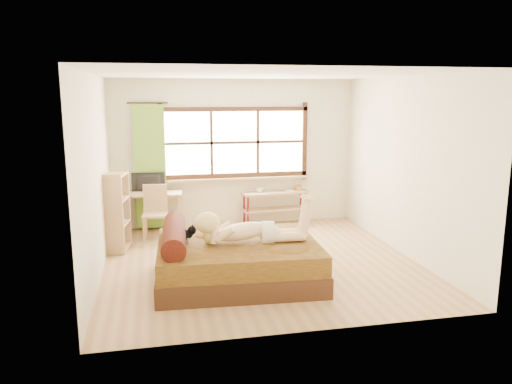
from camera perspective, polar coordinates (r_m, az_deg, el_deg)
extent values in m
plane|color=#9E754C|center=(7.43, 0.50, -7.97)|extent=(4.50, 4.50, 0.00)
plane|color=white|center=(7.03, 0.54, 13.31)|extent=(4.50, 4.50, 0.00)
plane|color=silver|center=(9.30, -2.45, 4.46)|extent=(4.50, 0.00, 4.50)
plane|color=silver|center=(4.97, 6.06, -1.55)|extent=(4.50, 0.00, 4.50)
plane|color=silver|center=(6.99, -17.83, 1.67)|extent=(0.00, 4.50, 4.50)
plane|color=silver|center=(7.89, 16.71, 2.78)|extent=(0.00, 4.50, 4.50)
cube|color=#FFEDBF|center=(9.27, -2.45, 5.68)|extent=(2.60, 0.01, 1.30)
cube|color=tan|center=(9.29, -2.34, 1.52)|extent=(2.80, 0.16, 0.04)
cube|color=#539729|center=(9.08, -12.01, 2.79)|extent=(0.55, 0.10, 2.20)
cube|color=black|center=(6.71, -2.07, -8.92)|extent=(2.20, 1.80, 0.26)
cube|color=#3A210D|center=(6.63, -2.09, -6.78)|extent=(2.16, 1.77, 0.26)
cylinder|color=black|center=(6.52, -9.34, -4.87)|extent=(0.38, 1.45, 0.30)
cube|color=tan|center=(8.98, -12.19, -0.16)|extent=(1.21, 0.63, 0.04)
cube|color=tan|center=(8.92, -15.65, -2.78)|extent=(0.05, 0.05, 0.70)
cube|color=tan|center=(8.81, -8.74, -2.65)|extent=(0.05, 0.05, 0.70)
cube|color=tan|center=(9.33, -15.26, -2.15)|extent=(0.05, 0.05, 0.70)
cube|color=tan|center=(9.23, -8.66, -2.02)|extent=(0.05, 0.05, 0.70)
imported|color=black|center=(8.99, -12.24, 1.08)|extent=(0.59, 0.13, 0.34)
cube|color=tan|center=(8.60, -11.46, -2.56)|extent=(0.44, 0.44, 0.04)
cube|color=tan|center=(8.72, -11.43, -0.65)|extent=(0.41, 0.07, 0.47)
cube|color=tan|center=(8.50, -12.67, -4.33)|extent=(0.04, 0.04, 0.41)
cube|color=tan|center=(8.47, -10.30, -4.29)|extent=(0.04, 0.04, 0.41)
cube|color=tan|center=(8.84, -12.45, -3.72)|extent=(0.04, 0.04, 0.41)
cube|color=tan|center=(8.81, -10.17, -3.68)|extent=(0.04, 0.04, 0.41)
cube|color=tan|center=(9.39, 2.21, -0.08)|extent=(1.28, 0.44, 0.04)
cube|color=tan|center=(9.45, 2.20, -1.94)|extent=(1.28, 0.44, 0.03)
cylinder|color=maroon|center=(9.16, -0.91, -2.24)|extent=(0.04, 0.04, 0.63)
cylinder|color=maroon|center=(9.54, 5.69, -1.74)|extent=(0.04, 0.04, 0.63)
cylinder|color=maroon|center=(9.39, -1.36, -1.90)|extent=(0.04, 0.04, 0.63)
cylinder|color=maroon|center=(9.77, 5.11, -1.42)|extent=(0.04, 0.04, 0.63)
cube|color=#BC7A2F|center=(9.54, 4.86, 0.46)|extent=(0.11, 0.11, 0.08)
imported|color=gray|center=(9.31, 0.42, 0.25)|extent=(0.13, 0.13, 0.09)
imported|color=gray|center=(9.43, 3.39, 0.14)|extent=(0.17, 0.21, 0.02)
cube|color=tan|center=(8.25, -15.40, -6.06)|extent=(0.38, 0.55, 0.03)
cube|color=tan|center=(8.14, -15.55, -3.46)|extent=(0.38, 0.55, 0.03)
cube|color=tan|center=(8.06, -15.69, -0.79)|extent=(0.38, 0.55, 0.03)
cube|color=tan|center=(7.99, -15.84, 1.93)|extent=(0.38, 0.55, 0.03)
cube|color=tan|center=(7.86, -16.03, -2.56)|extent=(0.31, 0.08, 1.24)
cube|color=tan|center=(8.34, -15.23, -1.73)|extent=(0.31, 0.08, 1.24)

